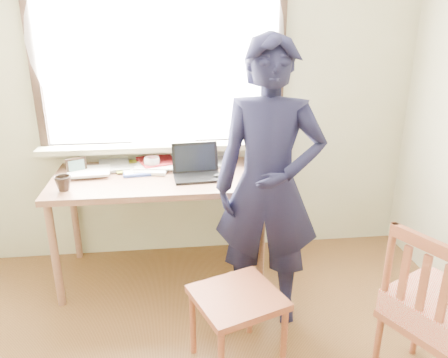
{
  "coord_description": "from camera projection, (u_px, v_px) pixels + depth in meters",
  "views": [
    {
      "loc": [
        -0.13,
        -1.3,
        1.85
      ],
      "look_at": [
        0.14,
        0.95,
        1.0
      ],
      "focal_mm": 35.0,
      "sensor_mm": 36.0,
      "label": 1
    }
  ],
  "objects": [
    {
      "name": "mouse",
      "position": [
        219.0,
        176.0,
        3.03
      ],
      "size": [
        0.09,
        0.06,
        0.04
      ],
      "primitive_type": "ellipsoid",
      "color": "black",
      "rests_on": "desk"
    },
    {
      "name": "person",
      "position": [
        268.0,
        187.0,
        2.62
      ],
      "size": [
        0.74,
        0.59,
        1.78
      ],
      "primitive_type": "imported",
      "rotation": [
        0.0,
        0.0,
        -0.28
      ],
      "color": "black",
      "rests_on": "ground"
    },
    {
      "name": "mug_white",
      "position": [
        152.0,
        163.0,
        3.21
      ],
      "size": [
        0.15,
        0.15,
        0.09
      ],
      "primitive_type": "imported",
      "rotation": [
        0.0,
        0.0,
        0.33
      ],
      "color": "white",
      "rests_on": "desk"
    },
    {
      "name": "desk_clutter",
      "position": [
        123.0,
        168.0,
        3.21
      ],
      "size": [
        0.85,
        0.47,
        0.03
      ],
      "color": "white",
      "rests_on": "desk"
    },
    {
      "name": "mug_dark",
      "position": [
        63.0,
        183.0,
        2.81
      ],
      "size": [
        0.14,
        0.14,
        0.1
      ],
      "primitive_type": "imported",
      "rotation": [
        0.0,
        0.0,
        -0.42
      ],
      "color": "black",
      "rests_on": "desk"
    },
    {
      "name": "side_chair",
      "position": [
        437.0,
        311.0,
        2.14
      ],
      "size": [
        0.57,
        0.58,
        0.94
      ],
      "color": "brown",
      "rests_on": "ground"
    },
    {
      "name": "desk",
      "position": [
        159.0,
        187.0,
        3.12
      ],
      "size": [
        1.48,
        0.74,
        0.79
      ],
      "color": "#8A5D45",
      "rests_on": "ground"
    },
    {
      "name": "work_chair",
      "position": [
        237.0,
        305.0,
        2.37
      ],
      "size": [
        0.56,
        0.55,
        0.45
      ],
      "color": "brown",
      "rests_on": "ground"
    },
    {
      "name": "picture_frame",
      "position": [
        76.0,
        167.0,
        3.1
      ],
      "size": [
        0.13,
        0.07,
        0.11
      ],
      "color": "black",
      "rests_on": "desk"
    },
    {
      "name": "laptop",
      "position": [
        197.0,
        169.0,
        3.07
      ],
      "size": [
        0.34,
        0.29,
        0.22
      ],
      "color": "black",
      "rests_on": "desk"
    },
    {
      "name": "book_b",
      "position": [
        208.0,
        160.0,
        3.39
      ],
      "size": [
        0.28,
        0.31,
        0.02
      ],
      "primitive_type": "imported",
      "rotation": [
        0.0,
        0.0,
        -0.48
      ],
      "color": "white",
      "rests_on": "desk"
    },
    {
      "name": "room_shell",
      "position": [
        203.0,
        84.0,
        1.49
      ],
      "size": [
        3.52,
        4.02,
        2.61
      ],
      "color": "beige",
      "rests_on": "ground"
    },
    {
      "name": "book_a",
      "position": [
        99.0,
        167.0,
        3.23
      ],
      "size": [
        0.26,
        0.32,
        0.03
      ],
      "primitive_type": "imported",
      "rotation": [
        0.0,
        0.0,
        0.15
      ],
      "color": "white",
      "rests_on": "desk"
    }
  ]
}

